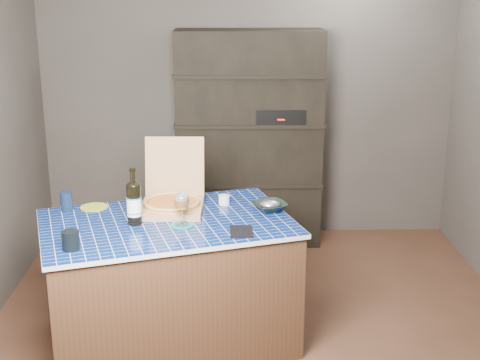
{
  "coord_description": "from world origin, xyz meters",
  "views": [
    {
      "loc": [
        -0.18,
        -3.91,
        2.19
      ],
      "look_at": [
        -0.1,
        0.0,
        1.01
      ],
      "focal_mm": 50.0,
      "sensor_mm": 36.0,
      "label": 1
    }
  ],
  "objects_px": {
    "pizza_box": "(172,201)",
    "mead_bottle": "(134,202)",
    "bowl": "(270,206)",
    "wine_glass": "(182,202)",
    "dvd_case": "(241,232)",
    "kitchen_island": "(169,283)"
  },
  "relations": [
    {
      "from": "pizza_box",
      "to": "dvd_case",
      "type": "height_order",
      "value": "pizza_box"
    },
    {
      "from": "pizza_box",
      "to": "mead_bottle",
      "type": "xyz_separation_m",
      "value": [
        -0.2,
        -0.24,
        0.07
      ]
    },
    {
      "from": "dvd_case",
      "to": "wine_glass",
      "type": "bearing_deg",
      "value": 158.89
    },
    {
      "from": "mead_bottle",
      "to": "bowl",
      "type": "xyz_separation_m",
      "value": [
        0.81,
        0.22,
        -0.11
      ]
    },
    {
      "from": "kitchen_island",
      "to": "dvd_case",
      "type": "height_order",
      "value": "dvd_case"
    },
    {
      "from": "dvd_case",
      "to": "mead_bottle",
      "type": "bearing_deg",
      "value": 164.74
    },
    {
      "from": "bowl",
      "to": "kitchen_island",
      "type": "bearing_deg",
      "value": -163.58
    },
    {
      "from": "mead_bottle",
      "to": "wine_glass",
      "type": "xyz_separation_m",
      "value": [
        0.28,
        -0.03,
        0.01
      ]
    },
    {
      "from": "wine_glass",
      "to": "bowl",
      "type": "xyz_separation_m",
      "value": [
        0.53,
        0.26,
        -0.12
      ]
    },
    {
      "from": "wine_glass",
      "to": "dvd_case",
      "type": "distance_m",
      "value": 0.39
    },
    {
      "from": "mead_bottle",
      "to": "bowl",
      "type": "distance_m",
      "value": 0.85
    },
    {
      "from": "wine_glass",
      "to": "dvd_case",
      "type": "xyz_separation_m",
      "value": [
        0.34,
        -0.13,
        -0.14
      ]
    },
    {
      "from": "wine_glass",
      "to": "dvd_case",
      "type": "relative_size",
      "value": 1.14
    },
    {
      "from": "wine_glass",
      "to": "bowl",
      "type": "height_order",
      "value": "wine_glass"
    },
    {
      "from": "dvd_case",
      "to": "kitchen_island",
      "type": "bearing_deg",
      "value": 154.89
    },
    {
      "from": "pizza_box",
      "to": "bowl",
      "type": "relative_size",
      "value": 2.29
    },
    {
      "from": "pizza_box",
      "to": "wine_glass",
      "type": "height_order",
      "value": "pizza_box"
    },
    {
      "from": "mead_bottle",
      "to": "wine_glass",
      "type": "relative_size",
      "value": 1.66
    },
    {
      "from": "pizza_box",
      "to": "mead_bottle",
      "type": "relative_size",
      "value": 1.4
    },
    {
      "from": "mead_bottle",
      "to": "dvd_case",
      "type": "relative_size",
      "value": 1.89
    },
    {
      "from": "kitchen_island",
      "to": "pizza_box",
      "type": "bearing_deg",
      "value": 67.8
    },
    {
      "from": "kitchen_island",
      "to": "pizza_box",
      "type": "relative_size",
      "value": 3.53
    }
  ]
}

